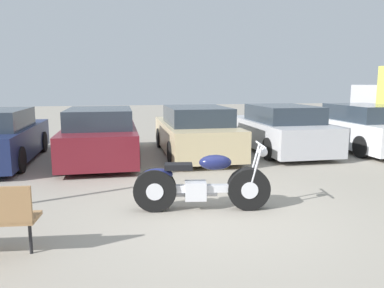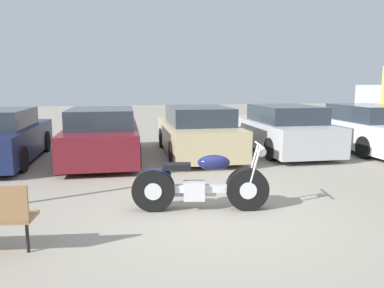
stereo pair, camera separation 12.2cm
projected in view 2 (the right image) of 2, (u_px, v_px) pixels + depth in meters
The scene contains 6 objects.
ground_plane at pixel (215, 216), 5.81m from camera, with size 60.00×60.00×0.00m, color gray.
motorcycle at pixel (199, 185), 6.02m from camera, with size 2.21×0.75×1.08m.
parked_car_maroon at pixel (103, 136), 10.03m from camera, with size 1.91×4.41×1.39m.
parked_car_champagne at pixel (197, 132), 10.73m from camera, with size 1.91×4.41×1.39m.
parked_car_silver at pixel (282, 130), 11.29m from camera, with size 1.91×4.41×1.39m.
parked_car_white at pixel (364, 129), 11.58m from camera, with size 1.91×4.41×1.39m.
Camera 2 is at (-1.34, -5.41, 2.04)m, focal length 35.00 mm.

